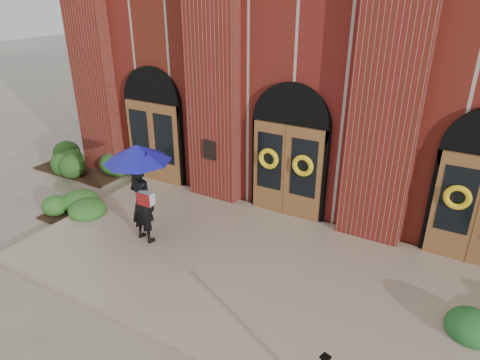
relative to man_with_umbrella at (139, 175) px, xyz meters
The scene contains 6 objects.
ground 3.06m from the man_with_umbrella, ahead, with size 90.00×90.00×0.00m, color gray.
landing 3.03m from the man_with_umbrella, ahead, with size 10.00×5.30×0.15m, color gray.
church_building 9.42m from the man_with_umbrella, 74.88° to the left, with size 16.20×12.53×7.00m.
man_with_umbrella is the anchor object (origin of this frame).
hedge_wall_left 5.76m from the man_with_umbrella, 154.77° to the left, with size 2.92×1.17×0.75m, color #214818.
hedge_front_left 3.13m from the man_with_umbrella, behind, with size 1.43×1.23×0.51m, color #28591E.
Camera 1 is at (4.04, -6.78, 5.84)m, focal length 32.00 mm.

